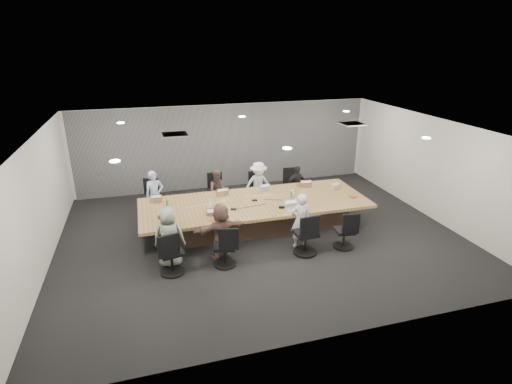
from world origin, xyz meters
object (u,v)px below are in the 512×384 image
object	(u,v)px
chair_4	(171,256)
bottle_green_right	(291,195)
laptop_1	(222,194)
person_2	(258,185)
laptop_4	(167,224)
mug_brown	(160,217)
laptop_3	(303,185)
person_3	(296,184)
stapler	(282,207)
laptop_2	(264,189)
person_5	(221,231)
laptop_5	(216,219)
chair_3	(292,187)
laptop_0	(156,200)
chair_6	(306,237)
snack_packet	(353,197)
chair_5	(225,249)
laptop_6	(292,210)
person_6	(300,221)
chair_2	(255,191)
person_1	(219,191)
chair_0	(155,200)
bottle_green_left	(167,205)
chair_7	(344,234)
canvas_bag	(335,186)
conference_table	(255,213)
chair_1	(217,194)

from	to	relation	value
chair_4	bottle_green_right	xyz separation A→B (m)	(3.34, 1.59, 0.43)
laptop_1	person_2	world-z (taller)	person_2
laptop_4	mug_brown	bearing A→B (deg)	101.94
chair_4	laptop_3	distance (m)	4.78
person_3	laptop_3	distance (m)	0.57
person_3	mug_brown	size ratio (longest dim) A/B	11.57
stapler	laptop_2	bearing A→B (deg)	112.57
chair_4	bottle_green_right	distance (m)	3.72
person_5	laptop_5	bearing A→B (deg)	-99.03
chair_3	laptop_3	world-z (taller)	laptop_3
laptop_0	chair_6	bearing A→B (deg)	153.63
laptop_2	snack_packet	xyz separation A→B (m)	(2.16, -1.25, 0.01)
laptop_3	chair_5	bearing A→B (deg)	46.62
chair_3	laptop_6	distance (m)	2.70
chair_4	laptop_5	distance (m)	1.51
person_6	person_3	bearing A→B (deg)	-106.21
stapler	laptop_4	bearing A→B (deg)	-155.65
chair_2	person_5	world-z (taller)	person_5
person_5	person_1	bearing A→B (deg)	-108.81
chair_0	person_5	bearing A→B (deg)	130.88
person_1	person_5	world-z (taller)	person_5
laptop_3	laptop_6	world-z (taller)	same
chair_2	laptop_1	bearing A→B (deg)	27.22
chair_3	person_2	xyz separation A→B (m)	(-1.22, -0.35, 0.33)
person_6	laptop_6	bearing A→B (deg)	-86.67
bottle_green_left	chair_7	bearing A→B (deg)	-24.49
laptop_0	person_2	world-z (taller)	person_2
chair_7	canvas_bag	size ratio (longest dim) A/B	2.72
chair_4	laptop_2	size ratio (longest dim) A/B	2.95
chair_4	chair_5	size ratio (longest dim) A/B	1.06
snack_packet	chair_3	bearing A→B (deg)	113.60
laptop_5	bottle_green_left	distance (m)	1.43
laptop_5	laptop_6	size ratio (longest dim) A/B	0.99
conference_table	laptop_5	world-z (taller)	laptop_5
chair_1	canvas_bag	distance (m)	3.53
snack_packet	laptop_6	bearing A→B (deg)	-169.49
person_1	laptop_2	distance (m)	1.34
stapler	bottle_green_right	bearing A→B (deg)	70.10
person_1	snack_packet	world-z (taller)	person_1
bottle_green_left	bottle_green_right	bearing A→B (deg)	-4.25
mug_brown	snack_packet	size ratio (longest dim) A/B	0.62
mug_brown	chair_0	bearing A→B (deg)	91.04
laptop_0	person_5	xyz separation A→B (m)	(1.34, -2.15, -0.08)
laptop_2	chair_1	bearing A→B (deg)	-44.54
snack_packet	person_1	bearing A→B (deg)	151.93
mug_brown	chair_1	bearing A→B (deg)	50.04
person_6	laptop_3	bearing A→B (deg)	-110.70
conference_table	mug_brown	bearing A→B (deg)	-170.59
laptop_2	stapler	bearing A→B (deg)	83.56
chair_3	bottle_green_right	world-z (taller)	bottle_green_right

